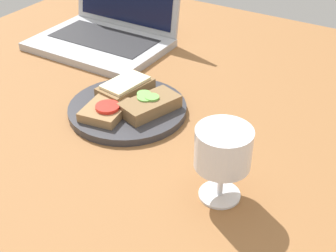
{
  "coord_description": "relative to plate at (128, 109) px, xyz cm",
  "views": [
    {
      "loc": [
        42.67,
        -61.38,
        54.19
      ],
      "look_at": [
        6.83,
        -3.15,
        8.0
      ],
      "focal_mm": 50.0,
      "sensor_mm": 36.0,
      "label": 1
    }
  ],
  "objects": [
    {
      "name": "laptop",
      "position": [
        -24.56,
        24.99,
        3.01
      ],
      "size": [
        33.41,
        26.74,
        20.8
      ],
      "color": "#ADAFB5",
      "rests_on": "wooden_table"
    },
    {
      "name": "wooden_table",
      "position": [
        6.74,
        -3.16,
        -2.26
      ],
      "size": [
        140.0,
        140.0,
        3.0
      ],
      "primitive_type": "cube",
      "color": "brown",
      "rests_on": "ground"
    },
    {
      "name": "plate",
      "position": [
        0.0,
        0.0,
        0.0
      ],
      "size": [
        24.08,
        24.08,
        1.52
      ],
      "primitive_type": "cylinder",
      "color": "#333338",
      "rests_on": "wooden_table"
    },
    {
      "name": "sandwich_with_cucumber",
      "position": [
        4.94,
        0.86,
        2.13
      ],
      "size": [
        9.49,
        13.09,
        3.03
      ],
      "color": "brown",
      "rests_on": "plate"
    },
    {
      "name": "wine_glass",
      "position": [
        27.14,
        -12.61,
        8.26
      ],
      "size": [
        8.74,
        8.74,
        12.64
      ],
      "color": "white",
      "rests_on": "wooden_table"
    },
    {
      "name": "sandwich_with_cheese",
      "position": [
        -3.21,
        3.91,
        2.16
      ],
      "size": [
        8.49,
        12.39,
        2.95
      ],
      "color": "brown",
      "rests_on": "plate"
    },
    {
      "name": "sandwich_with_tomato",
      "position": [
        -1.68,
        -4.78,
        1.81
      ],
      "size": [
        8.92,
        10.47,
        2.51
      ],
      "color": "#937047",
      "rests_on": "plate"
    }
  ]
}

